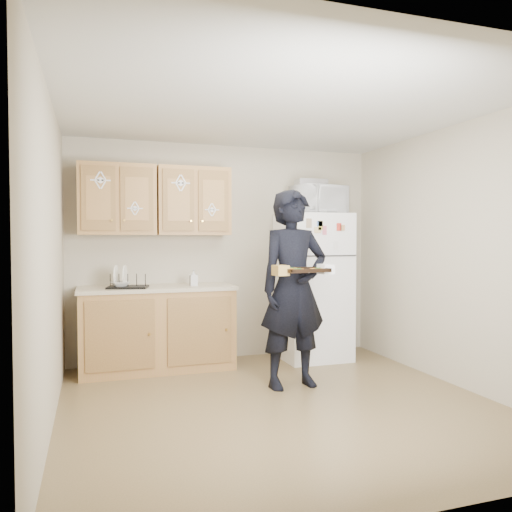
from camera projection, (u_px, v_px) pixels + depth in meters
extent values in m
plane|color=brown|center=(281.00, 405.00, 4.23)|extent=(3.60, 3.60, 0.00)
plane|color=silver|center=(281.00, 107.00, 4.14)|extent=(3.60, 3.60, 0.00)
cube|color=#B6AC94|center=(226.00, 252.00, 5.89)|extent=(3.60, 0.04, 2.50)
cube|color=#B6AC94|center=(411.00, 271.00, 2.47)|extent=(3.60, 0.04, 2.50)
cube|color=#B6AC94|center=(50.00, 261.00, 3.62)|extent=(0.04, 3.60, 2.50)
cube|color=#B6AC94|center=(457.00, 255.00, 4.74)|extent=(0.04, 3.60, 2.50)
cube|color=white|center=(313.00, 286.00, 5.85)|extent=(0.75, 0.70, 1.70)
cube|color=olive|center=(157.00, 330.00, 5.35)|extent=(1.60, 0.60, 0.86)
cube|color=beige|center=(157.00, 288.00, 5.34)|extent=(1.64, 0.64, 0.04)
cube|color=olive|center=(117.00, 200.00, 5.31)|extent=(0.80, 0.33, 0.75)
cube|color=olive|center=(193.00, 201.00, 5.56)|extent=(0.80, 0.33, 0.75)
cube|color=#EBA953|center=(342.00, 338.00, 6.26)|extent=(0.20, 0.07, 0.32)
imported|color=black|center=(294.00, 289.00, 4.72)|extent=(0.72, 0.51, 1.87)
cube|color=black|center=(304.00, 271.00, 4.43)|extent=(0.42, 0.33, 0.04)
cylinder|color=#FDA51F|center=(298.00, 270.00, 4.33)|extent=(0.13, 0.13, 0.02)
cylinder|color=#FDA51F|center=(317.00, 269.00, 4.40)|extent=(0.13, 0.13, 0.02)
cylinder|color=#FDA51F|center=(291.00, 269.00, 4.45)|extent=(0.13, 0.13, 0.02)
imported|color=white|center=(319.00, 200.00, 5.78)|extent=(0.65, 0.50, 0.32)
cube|color=#B4B5BB|center=(311.00, 183.00, 5.78)|extent=(0.36, 0.27, 0.07)
cube|color=black|center=(128.00, 280.00, 5.15)|extent=(0.45, 0.38, 0.16)
imported|color=white|center=(120.00, 284.00, 5.12)|extent=(0.23, 0.23, 0.05)
imported|color=white|center=(193.00, 278.00, 5.40)|extent=(0.08, 0.09, 0.17)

